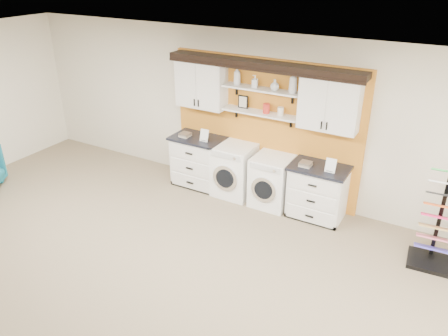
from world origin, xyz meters
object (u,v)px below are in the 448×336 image
Objects in this scene: base_cabinet_right at (317,192)px; sample_rack at (437,231)px; base_cabinet_left at (199,161)px; washer at (234,170)px; dryer at (272,181)px.

base_cabinet_right is 1.84m from sample_rack.
base_cabinet_left is at bearing 170.07° from sample_rack.
sample_rack reaches higher than base_cabinet_left.
washer reaches higher than dryer.
base_cabinet_right is 1.04× the size of dryer.
sample_rack reaches higher than base_cabinet_right.
sample_rack reaches higher than dryer.
sample_rack is at bearing -8.62° from dryer.
washer is at bearing 168.88° from sample_rack.
base_cabinet_left is at bearing -180.00° from base_cabinet_right.
base_cabinet_right is 0.56× the size of sample_rack.
base_cabinet_right is 1.51m from washer.
base_cabinet_left is 1.05× the size of base_cabinet_right.
washer is 1.06× the size of dryer.
base_cabinet_left is 0.59× the size of sample_rack.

